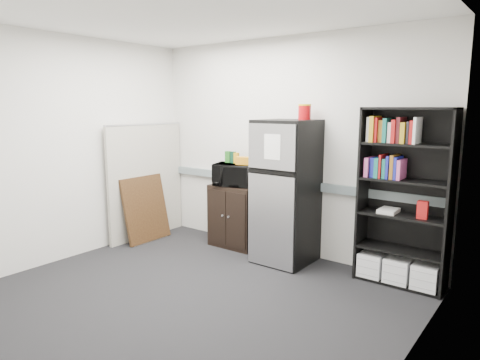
{
  "coord_description": "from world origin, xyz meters",
  "views": [
    {
      "loc": [
        2.78,
        -2.88,
        1.86
      ],
      "look_at": [
        -0.09,
        0.9,
        1.04
      ],
      "focal_mm": 32.0,
      "sensor_mm": 36.0,
      "label": 1
    }
  ],
  "objects_px": {
    "cubicle_partition": "(146,181)",
    "microwave": "(235,175)",
    "refrigerator": "(286,192)",
    "cabinet": "(236,216)",
    "bookshelf": "(404,199)"
  },
  "relations": [
    {
      "from": "bookshelf",
      "to": "microwave",
      "type": "height_order",
      "value": "bookshelf"
    },
    {
      "from": "cabinet",
      "to": "bookshelf",
      "type": "bearing_deg",
      "value": 1.72
    },
    {
      "from": "refrigerator",
      "to": "cabinet",
      "type": "bearing_deg",
      "value": 174.4
    },
    {
      "from": "cabinet",
      "to": "refrigerator",
      "type": "xyz_separation_m",
      "value": [
        0.81,
        -0.08,
        0.44
      ]
    },
    {
      "from": "cubicle_partition",
      "to": "cabinet",
      "type": "bearing_deg",
      "value": 18.12
    },
    {
      "from": "microwave",
      "to": "cubicle_partition",
      "type": "bearing_deg",
      "value": 178.81
    },
    {
      "from": "cabinet",
      "to": "refrigerator",
      "type": "height_order",
      "value": "refrigerator"
    },
    {
      "from": "microwave",
      "to": "refrigerator",
      "type": "xyz_separation_m",
      "value": [
        0.81,
        -0.06,
        -0.12
      ]
    },
    {
      "from": "cubicle_partition",
      "to": "refrigerator",
      "type": "height_order",
      "value": "refrigerator"
    },
    {
      "from": "cubicle_partition",
      "to": "microwave",
      "type": "bearing_deg",
      "value": 17.48
    },
    {
      "from": "cubicle_partition",
      "to": "microwave",
      "type": "height_order",
      "value": "cubicle_partition"
    },
    {
      "from": "cabinet",
      "to": "refrigerator",
      "type": "relative_size",
      "value": 0.49
    },
    {
      "from": "bookshelf",
      "to": "microwave",
      "type": "distance_m",
      "value": 2.15
    },
    {
      "from": "cubicle_partition",
      "to": "microwave",
      "type": "distance_m",
      "value": 1.36
    },
    {
      "from": "cubicle_partition",
      "to": "refrigerator",
      "type": "bearing_deg",
      "value": 9.22
    }
  ]
}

